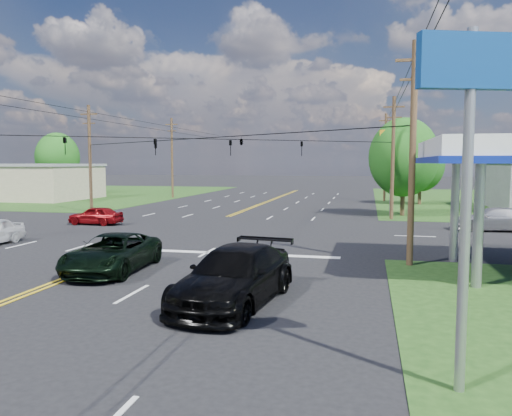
% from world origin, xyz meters
% --- Properties ---
extents(ground, '(280.00, 280.00, 0.00)m').
position_xyz_m(ground, '(0.00, 12.00, 0.00)').
color(ground, black).
rests_on(ground, ground).
extents(grass_nw, '(46.00, 48.00, 0.03)m').
position_xyz_m(grass_nw, '(-35.00, 44.00, 0.00)').
color(grass_nw, '#1B3F14').
rests_on(grass_nw, ground).
extents(stop_bar, '(10.00, 0.50, 0.02)m').
position_xyz_m(stop_bar, '(5.00, 4.00, 0.00)').
color(stop_bar, silver).
rests_on(stop_bar, ground).
extents(retail_nw, '(16.00, 11.00, 4.00)m').
position_xyz_m(retail_nw, '(-30.00, 34.00, 2.00)').
color(retail_nw, tan).
rests_on(retail_nw, ground).
extents(pole_se, '(1.60, 0.28, 9.50)m').
position_xyz_m(pole_se, '(13.00, 3.00, 4.92)').
color(pole_se, '#41331B').
rests_on(pole_se, ground).
extents(pole_nw, '(1.60, 0.28, 9.50)m').
position_xyz_m(pole_nw, '(-13.00, 21.00, 4.92)').
color(pole_nw, '#41331B').
rests_on(pole_nw, ground).
extents(pole_ne, '(1.60, 0.28, 9.50)m').
position_xyz_m(pole_ne, '(13.00, 21.00, 4.92)').
color(pole_ne, '#41331B').
rests_on(pole_ne, ground).
extents(pole_left_far, '(1.60, 0.28, 10.00)m').
position_xyz_m(pole_left_far, '(-13.00, 40.00, 5.17)').
color(pole_left_far, '#41331B').
rests_on(pole_left_far, ground).
extents(pole_right_far, '(1.60, 0.28, 10.00)m').
position_xyz_m(pole_right_far, '(13.00, 40.00, 5.17)').
color(pole_right_far, '#41331B').
rests_on(pole_right_far, ground).
extents(span_wire_signals, '(26.00, 18.00, 1.13)m').
position_xyz_m(span_wire_signals, '(0.00, 12.00, 6.00)').
color(span_wire_signals, black).
rests_on(span_wire_signals, ground).
extents(power_lines, '(26.04, 100.00, 0.64)m').
position_xyz_m(power_lines, '(0.00, 10.00, 8.60)').
color(power_lines, black).
rests_on(power_lines, ground).
extents(tree_right_a, '(5.70, 5.70, 8.18)m').
position_xyz_m(tree_right_a, '(14.00, 24.00, 4.87)').
color(tree_right_a, '#41331B').
rests_on(tree_right_a, ground).
extents(tree_right_b, '(4.94, 4.94, 7.09)m').
position_xyz_m(tree_right_b, '(16.50, 36.00, 4.22)').
color(tree_right_b, '#41331B').
rests_on(tree_right_b, ground).
extents(tree_far_l, '(6.08, 6.08, 8.72)m').
position_xyz_m(tree_far_l, '(-32.00, 44.00, 5.19)').
color(tree_far_l, '#41331B').
rests_on(tree_far_l, ground).
extents(pickup_dkgreen, '(2.84, 5.62, 1.52)m').
position_xyz_m(pickup_dkgreen, '(1.08, -0.89, 0.76)').
color(pickup_dkgreen, black).
rests_on(pickup_dkgreen, ground).
extents(suv_black, '(3.28, 6.38, 1.77)m').
position_xyz_m(suv_black, '(7.17, -4.28, 0.88)').
color(suv_black, black).
rests_on(suv_black, ground).
extents(sedan_red, '(3.89, 1.62, 1.32)m').
position_xyz_m(sedan_red, '(-7.87, 13.00, 0.66)').
color(sedan_red, maroon).
rests_on(sedan_red, ground).
extents(sedan_far, '(5.32, 2.32, 1.52)m').
position_xyz_m(sedan_far, '(19.19, 15.78, 0.76)').
color(sedan_far, '#A7A7AB').
rests_on(sedan_far, ground).
extents(polesign_se, '(1.99, 0.89, 6.88)m').
position_xyz_m(polesign_se, '(13.00, -9.20, 5.28)').
color(polesign_se, '#A5A5AA').
rests_on(polesign_se, ground).
extents(polesign_ne, '(1.99, 0.34, 7.19)m').
position_xyz_m(polesign_ne, '(13.00, 22.72, 5.48)').
color(polesign_ne, '#A5A5AA').
rests_on(polesign_ne, ground).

